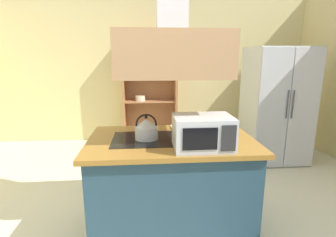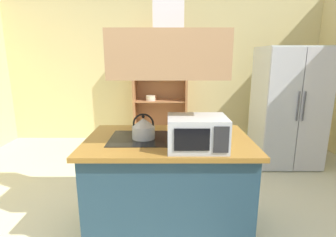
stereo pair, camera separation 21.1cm
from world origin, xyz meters
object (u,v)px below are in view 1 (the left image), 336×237
(dish_cabinet, at_px, (150,96))
(refrigerator, at_px, (276,105))
(microwave, at_px, (203,132))
(cutting_board, at_px, (189,128))
(kettle, at_px, (146,129))
(wine_glass_on_counter, at_px, (218,119))

(dish_cabinet, bearing_deg, refrigerator, -29.53)
(dish_cabinet, relative_size, microwave, 4.34)
(refrigerator, height_order, cutting_board, refrigerator)
(dish_cabinet, xyz_separation_m, kettle, (-0.07, -2.69, 0.11))
(wine_glass_on_counter, bearing_deg, kettle, -172.67)
(wine_glass_on_counter, bearing_deg, refrigerator, 48.38)
(microwave, bearing_deg, cutting_board, 92.02)
(refrigerator, relative_size, wine_glass_on_counter, 8.51)
(refrigerator, height_order, dish_cabinet, dish_cabinet)
(dish_cabinet, xyz_separation_m, cutting_board, (0.36, -2.39, 0.02))
(dish_cabinet, distance_m, cutting_board, 2.42)
(refrigerator, distance_m, microwave, 2.43)
(dish_cabinet, bearing_deg, kettle, -91.48)
(refrigerator, distance_m, cutting_board, 2.04)
(cutting_board, bearing_deg, microwave, -87.98)
(dish_cabinet, relative_size, cutting_board, 5.87)
(dish_cabinet, xyz_separation_m, wine_glass_on_counter, (0.59, -2.60, 0.16))
(dish_cabinet, xyz_separation_m, microwave, (0.38, -2.95, 0.14))
(dish_cabinet, height_order, cutting_board, dish_cabinet)
(cutting_board, xyz_separation_m, microwave, (0.02, -0.56, 0.12))
(kettle, distance_m, cutting_board, 0.53)
(kettle, xyz_separation_m, wine_glass_on_counter, (0.66, 0.09, 0.06))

